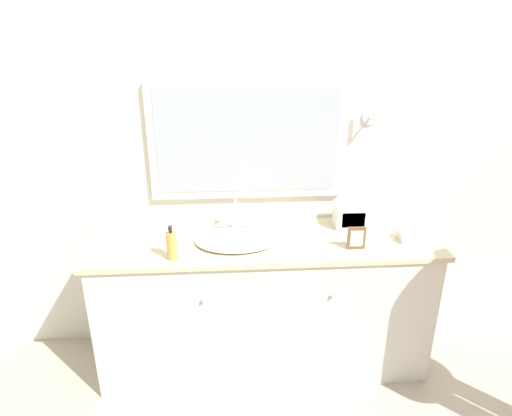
{
  "coord_description": "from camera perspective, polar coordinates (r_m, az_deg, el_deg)",
  "views": [
    {
      "loc": [
        -0.21,
        -2.06,
        2.07
      ],
      "look_at": [
        -0.05,
        0.33,
        1.08
      ],
      "focal_mm": 32.0,
      "sensor_mm": 36.0,
      "label": 1
    }
  ],
  "objects": [
    {
      "name": "vanity_counter",
      "position": [
        2.9,
        1.01,
        -11.69
      ],
      "size": [
        2.03,
        0.59,
        0.88
      ],
      "color": "beige",
      "rests_on": "ground_plane"
    },
    {
      "name": "picture_frame",
      "position": [
        2.6,
        12.44,
        -3.69
      ],
      "size": [
        0.1,
        0.01,
        0.13
      ],
      "color": "brown",
      "rests_on": "vanity_counter"
    },
    {
      "name": "hand_towel_near_sink",
      "position": [
        2.81,
        19.24,
        -3.3
      ],
      "size": [
        0.19,
        0.12,
        0.05
      ],
      "color": "silver",
      "rests_on": "vanity_counter"
    },
    {
      "name": "ground_plane",
      "position": [
        2.93,
        1.52,
        -22.46
      ],
      "size": [
        14.0,
        14.0,
        0.0
      ],
      "primitive_type": "plane",
      "color": "#B2A893"
    },
    {
      "name": "soap_bottle",
      "position": [
        2.47,
        -10.5,
        -4.59
      ],
      "size": [
        0.06,
        0.06,
        0.2
      ],
      "color": "gold",
      "rests_on": "vanity_counter"
    },
    {
      "name": "wall_back",
      "position": [
        2.83,
        0.54,
        6.28
      ],
      "size": [
        8.0,
        0.18,
        2.55
      ],
      "color": "silver",
      "rests_on": "ground_plane"
    },
    {
      "name": "appliance_box",
      "position": [
        2.87,
        11.76,
        -0.97
      ],
      "size": [
        0.2,
        0.14,
        0.14
      ],
      "color": "white",
      "rests_on": "vanity_counter"
    },
    {
      "name": "sink_basin",
      "position": [
        2.64,
        -2.51,
        -3.87
      ],
      "size": [
        0.47,
        0.39,
        0.2
      ],
      "color": "white",
      "rests_on": "vanity_counter"
    }
  ]
}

